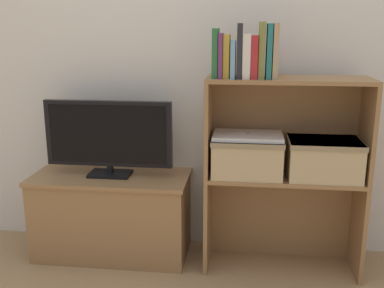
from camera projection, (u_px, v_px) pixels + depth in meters
ground_plane at (189, 274)px, 2.30m from camera, size 16.00×16.00×0.00m
wall_back at (198, 32)px, 2.38m from camera, size 10.00×0.05×2.40m
tv_stand at (112, 214)px, 2.47m from camera, size 0.84×0.39×0.46m
tv at (108, 136)px, 2.35m from camera, size 0.68×0.14×0.40m
bookshelf_lower_tier at (281, 206)px, 2.36m from camera, size 0.78×0.29×0.51m
bookshelf_upper_tier at (286, 113)px, 2.23m from camera, size 0.78×0.29×0.49m
book_forest at (216, 53)px, 2.11m from camera, size 0.03×0.13×0.23m
book_plum at (221, 56)px, 2.11m from camera, size 0.02×0.15×0.21m
book_mustard at (227, 56)px, 2.10m from camera, size 0.03×0.12×0.20m
book_skyblue at (233, 59)px, 2.10m from camera, size 0.02×0.16×0.17m
book_charcoal at (240, 51)px, 2.09m from camera, size 0.02×0.15×0.25m
book_ivory at (247, 56)px, 2.09m from camera, size 0.03×0.15×0.20m
book_crimson at (254, 57)px, 2.09m from camera, size 0.03×0.15×0.20m
book_olive at (262, 50)px, 2.08m from camera, size 0.03×0.14×0.26m
book_teal at (269, 51)px, 2.07m from camera, size 0.02×0.14×0.25m
book_tan at (275, 51)px, 2.07m from camera, size 0.02×0.15×0.25m
storage_basket_left at (247, 154)px, 2.24m from camera, size 0.35×0.26×0.19m
storage_basket_right at (324, 157)px, 2.19m from camera, size 0.35×0.26×0.19m
laptop at (248, 136)px, 2.21m from camera, size 0.34×0.23×0.02m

